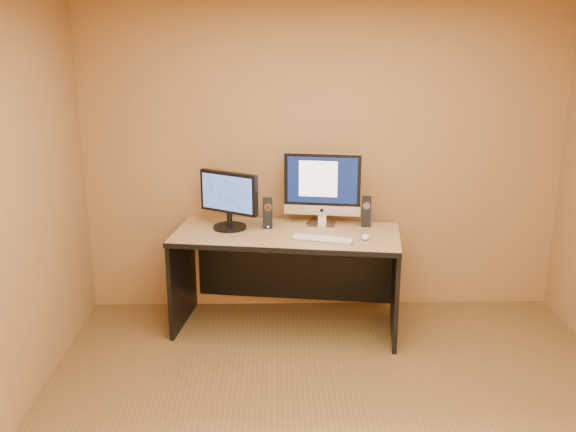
# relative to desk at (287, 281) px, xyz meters

# --- Properties ---
(walls) EXTENTS (4.00, 4.00, 2.60)m
(walls) POSITION_rel_desk_xyz_m (0.32, -1.53, 0.89)
(walls) COLOR olive
(walls) RESTS_ON ground
(desk) EXTENTS (1.85, 1.01, 0.81)m
(desk) POSITION_rel_desk_xyz_m (0.00, 0.00, 0.00)
(desk) COLOR #A97D54
(desk) RESTS_ON ground
(imac) EXTENTS (0.65, 0.33, 0.60)m
(imac) POSITION_rel_desk_xyz_m (0.29, 0.20, 0.71)
(imac) COLOR silver
(imac) RESTS_ON desk
(second_monitor) EXTENTS (0.59, 0.50, 0.46)m
(second_monitor) POSITION_rel_desk_xyz_m (-0.45, 0.12, 0.64)
(second_monitor) COLOR black
(second_monitor) RESTS_ON desk
(speaker_left) EXTENTS (0.08, 0.08, 0.24)m
(speaker_left) POSITION_rel_desk_xyz_m (-0.15, 0.14, 0.53)
(speaker_left) COLOR black
(speaker_left) RESTS_ON desk
(speaker_right) EXTENTS (0.08, 0.09, 0.24)m
(speaker_right) POSITION_rel_desk_xyz_m (0.64, 0.17, 0.53)
(speaker_right) COLOR black
(speaker_right) RESTS_ON desk
(keyboard) EXTENTS (0.49, 0.27, 0.02)m
(keyboard) POSITION_rel_desk_xyz_m (0.27, -0.19, 0.42)
(keyboard) COLOR silver
(keyboard) RESTS_ON desk
(mouse) EXTENTS (0.08, 0.12, 0.04)m
(mouse) POSITION_rel_desk_xyz_m (0.59, -0.17, 0.43)
(mouse) COLOR white
(mouse) RESTS_ON desk
(cable_a) EXTENTS (0.10, 0.22, 0.01)m
(cable_a) POSITION_rel_desk_xyz_m (0.30, 0.25, 0.41)
(cable_a) COLOR black
(cable_a) RESTS_ON desk
(cable_b) EXTENTS (0.08, 0.19, 0.01)m
(cable_b) POSITION_rel_desk_xyz_m (0.20, 0.31, 0.41)
(cable_b) COLOR black
(cable_b) RESTS_ON desk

